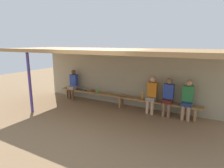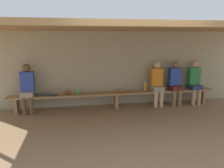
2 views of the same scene
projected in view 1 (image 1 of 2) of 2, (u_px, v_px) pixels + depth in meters
The scene contains 14 objects.
ground_plane at pixel (100, 120), 6.31m from camera, with size 24.00×24.00×0.00m, color #8C6D4C.
back_wall at pixel (126, 78), 7.79m from camera, with size 8.00×0.20×2.20m, color tan.
dugout_roof at pixel (110, 51), 6.43m from camera, with size 8.00×2.80×0.12m, color #9E7547.
support_post at pixel (30, 83), 6.87m from camera, with size 0.10×0.10×2.20m, color #4C388C.
bench at pixel (121, 98), 7.56m from camera, with size 6.00×0.36×0.46m.
player_in_blue at pixel (152, 93), 6.90m from camera, with size 0.34×0.42×1.34m.
player_middle at pixel (187, 98), 6.32m from camera, with size 0.34×0.42×1.34m.
player_in_red at pixel (73, 83), 8.64m from camera, with size 0.34×0.42×1.34m.
player_shirtless_tan at pixel (168, 95), 6.62m from camera, with size 0.34×0.42×1.34m.
water_bottle_green at pixel (97, 90), 8.03m from camera, with size 0.07×0.07×0.21m.
water_bottle_orange at pixel (142, 96), 7.11m from camera, with size 0.07×0.07×0.25m.
baseball_glove_tan at pixel (93, 91), 8.21m from camera, with size 0.24×0.17×0.09m, color brown.
baseball_glove_dark_brown at pixel (123, 95), 7.46m from camera, with size 0.24×0.17×0.09m, color olive.
baseball_bat at pixel (80, 89), 8.50m from camera, with size 0.07×0.07×0.78m, color #333338.
Camera 1 is at (3.23, -4.98, 2.51)m, focal length 30.52 mm.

